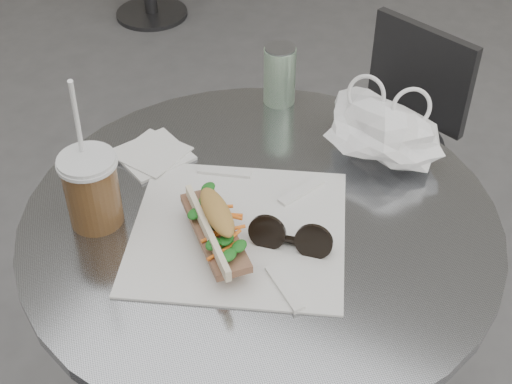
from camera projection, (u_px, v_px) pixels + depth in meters
The scene contains 9 objects.
cafe_table at pixel (260, 327), 1.31m from camera, with size 0.76×0.76×0.74m.
chair_far at pixel (375, 177), 1.88m from camera, with size 0.38×0.40×0.70m.
sandwich_paper at pixel (238, 231), 1.10m from camera, with size 0.33×0.31×0.00m, color white.
banh_mi at pixel (216, 228), 1.05m from camera, with size 0.22×0.22×0.08m.
iced_coffee at pixel (92, 189), 1.08m from camera, with size 0.09×0.09×0.26m.
sunglasses at pixel (291, 239), 1.06m from camera, with size 0.13×0.05×0.06m.
plastic_bag at pixel (381, 132), 1.22m from camera, with size 0.20×0.15×0.10m, color white, non-canonical shape.
napkin_stack at pixel (153, 154), 1.24m from camera, with size 0.15×0.15×0.01m.
drink_can at pixel (280, 75), 1.34m from camera, with size 0.06×0.06×0.12m.
Camera 1 is at (0.40, -0.53, 1.50)m, focal length 50.00 mm.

